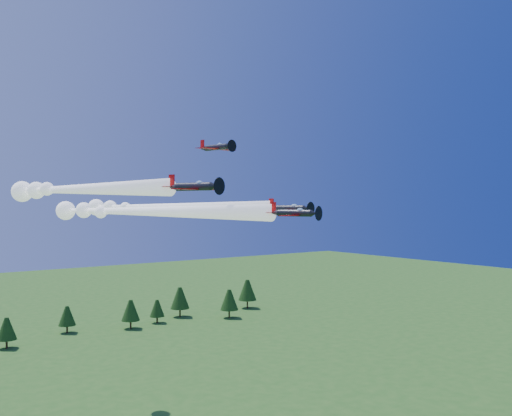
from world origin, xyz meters
TOP-DOWN VIEW (x-y plane):
  - plane_lead at (-8.29, 22.35)m, footprint 22.36×55.45m
  - plane_left at (-19.73, 22.04)m, footprint 19.32×44.92m
  - plane_right at (1.12, 34.11)m, footprint 18.85×59.63m
  - plane_slot at (-1.09, 8.33)m, footprint 7.06×7.73m
  - treeline at (5.78, 112.25)m, footprint 172.36×19.29m

SIDE VIEW (x-z plane):
  - treeline at x=5.78m, z-range 0.71..12.26m
  - plane_lead at x=-8.29m, z-range 39.03..42.73m
  - plane_right at x=1.12m, z-range 39.57..43.27m
  - plane_left at x=-19.73m, z-range 42.72..46.42m
  - plane_slot at x=-1.09m, z-range 50.17..52.64m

